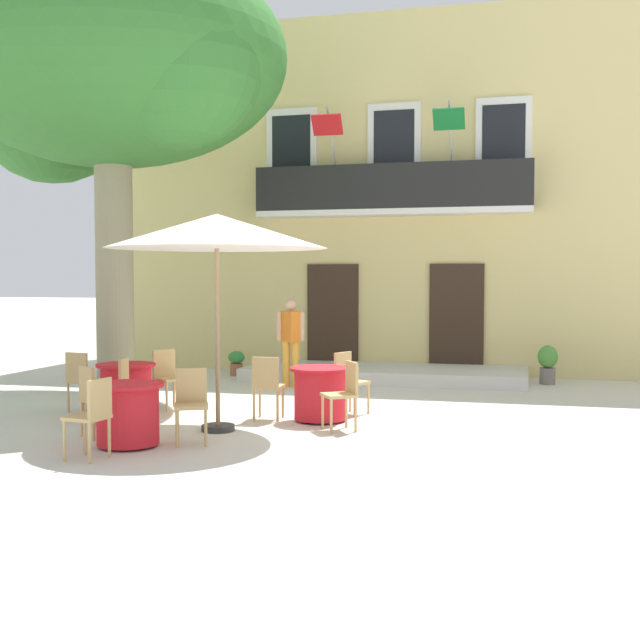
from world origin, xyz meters
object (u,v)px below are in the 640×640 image
cafe_chair_near_tree_1 (191,400)px  cafe_chair_front_2 (267,383)px  ground_planter_left (236,362)px  cafe_table_front (320,393)px  cafe_chair_middle_0 (81,377)px  cafe_chair_middle_2 (168,375)px  cafe_chair_near_tree_2 (95,396)px  cafe_umbrella (217,232)px  cafe_table_middle (126,389)px  ground_planter_right (548,363)px  pedestrian_near_entrance (291,337)px  cafe_chair_middle_1 (116,386)px  cafe_chair_near_tree_0 (92,413)px  cafe_chair_front_1 (348,378)px  cafe_table_near_tree (128,414)px  plane_tree (108,70)px  cafe_chair_front_0 (344,390)px

cafe_chair_near_tree_1 → cafe_chair_front_2: same height
ground_planter_left → cafe_table_front: bearing=-57.5°
cafe_chair_near_tree_1 → cafe_chair_middle_0: 3.01m
cafe_chair_middle_2 → cafe_chair_near_tree_2: bearing=-88.0°
cafe_chair_middle_2 → cafe_umbrella: 2.92m
cafe_chair_middle_0 → cafe_chair_middle_2: size_ratio=1.00×
cafe_table_middle → ground_planter_right: (6.07, 5.12, 0.02)m
cafe_umbrella → ground_planter_left: 6.46m
ground_planter_right → pedestrian_near_entrance: pedestrian_near_entrance is taller
cafe_chair_near_tree_1 → pedestrian_near_entrance: (-0.26, 5.16, 0.39)m
pedestrian_near_entrance → cafe_chair_middle_1: bearing=-106.4°
cafe_chair_front_2 → cafe_chair_near_tree_0: bearing=-111.0°
cafe_chair_front_1 → ground_planter_left: (-3.23, 3.98, -0.24)m
cafe_table_near_tree → cafe_umbrella: 2.61m
cafe_chair_near_tree_0 → cafe_chair_middle_1: (-0.81, 2.04, 0.00)m
cafe_table_front → plane_tree: bearing=157.5°
cafe_chair_middle_2 → cafe_chair_front_0: size_ratio=1.00×
cafe_chair_middle_1 → cafe_chair_front_2: (1.91, 0.81, 0.00)m
cafe_chair_near_tree_2 → ground_planter_right: cafe_chair_near_tree_2 is taller
cafe_chair_front_2 → ground_planter_left: size_ratio=1.79×
cafe_chair_near_tree_0 → cafe_chair_near_tree_2: bearing=118.8°
cafe_table_front → ground_planter_right: bearing=56.9°
cafe_chair_middle_2 → pedestrian_near_entrance: size_ratio=0.56×
cafe_table_near_tree → cafe_table_middle: same height
cafe_table_near_tree → cafe_chair_middle_0: 2.75m
plane_tree → cafe_table_middle: 5.69m
cafe_chair_front_1 → ground_planter_left: 5.13m
cafe_table_middle → ground_planter_left: bearing=91.2°
cafe_chair_near_tree_0 → cafe_chair_near_tree_1: (0.70, 1.12, 0.00)m
plane_tree → cafe_chair_middle_0: size_ratio=8.27×
cafe_chair_middle_2 → cafe_chair_middle_0: bearing=-150.0°
pedestrian_near_entrance → cafe_chair_front_0: bearing=-64.1°
cafe_umbrella → cafe_table_middle: bearing=155.2°
cafe_chair_middle_1 → cafe_chair_middle_2: 1.39m
cafe_table_near_tree → cafe_chair_front_1: cafe_chair_front_1 is taller
cafe_table_near_tree → cafe_chair_near_tree_0: 0.77m
cafe_table_front → cafe_chair_front_0: cafe_chair_front_0 is taller
cafe_umbrella → ground_planter_left: (-1.86, 5.74, -2.32)m
pedestrian_near_entrance → cafe_table_near_tree: bearing=-94.1°
cafe_chair_near_tree_0 → cafe_chair_near_tree_2: (-0.62, 1.13, 0.00)m
cafe_chair_near_tree_2 → ground_planter_right: 8.80m
ground_planter_right → cafe_table_near_tree: bearing=-125.0°
cafe_table_near_tree → cafe_chair_front_0: 2.82m
cafe_table_near_tree → cafe_chair_near_tree_2: bearing=150.3°
cafe_table_middle → cafe_chair_middle_0: 0.77m
cafe_chair_front_2 → cafe_umbrella: cafe_umbrella is taller
cafe_table_middle → cafe_umbrella: cafe_umbrella is taller
ground_planter_right → pedestrian_near_entrance: size_ratio=0.45×
cafe_chair_near_tree_1 → cafe_chair_front_2: 1.79m
cafe_table_near_tree → cafe_chair_front_0: bearing=36.0°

